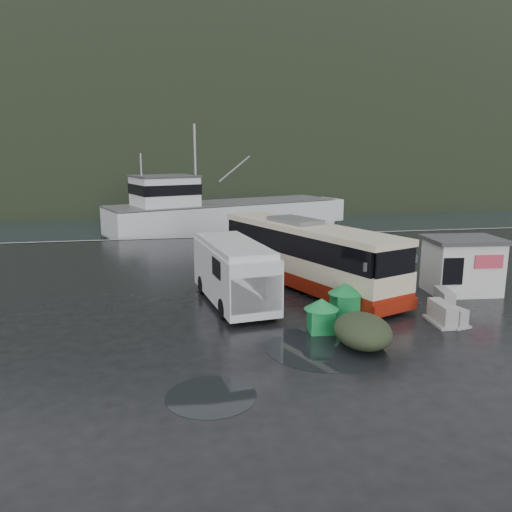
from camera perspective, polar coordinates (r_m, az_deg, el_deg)
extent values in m
plane|color=black|center=(21.35, 2.35, -6.68)|extent=(160.00, 160.00, 0.00)
cube|color=black|center=(129.99, -8.48, 8.74)|extent=(300.00, 180.00, 0.02)
cube|color=#999993|center=(40.56, -3.87, 2.20)|extent=(160.00, 0.60, 1.50)
ellipsoid|color=black|center=(270.21, -7.41, 10.32)|extent=(780.00, 540.00, 570.00)
cylinder|color=black|center=(18.06, 7.86, -10.31)|extent=(4.26, 4.26, 0.01)
cylinder|color=black|center=(14.70, -5.18, -15.66)|extent=(2.60, 2.60, 0.01)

